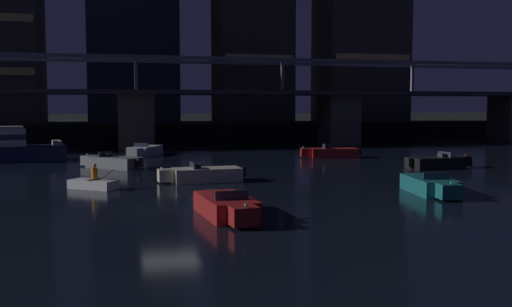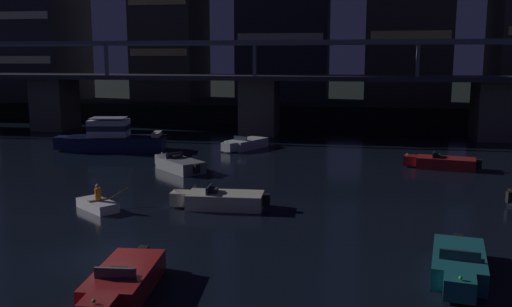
{
  "view_description": "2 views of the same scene",
  "coord_description": "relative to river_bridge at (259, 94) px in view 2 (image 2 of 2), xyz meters",
  "views": [
    {
      "loc": [
        -2.44,
        -25.59,
        4.49
      ],
      "look_at": [
        7.19,
        13.04,
        1.14
      ],
      "focal_mm": 40.72,
      "sensor_mm": 36.0,
      "label": 1
    },
    {
      "loc": [
        9.26,
        -19.09,
        7.69
      ],
      "look_at": [
        3.39,
        14.6,
        1.74
      ],
      "focal_mm": 38.53,
      "sensor_mm": 36.0,
      "label": 2
    }
  ],
  "objects": [
    {
      "name": "cabin_cruiser_near_left",
      "position": [
        -10.5,
        -12.21,
        -3.07
      ],
      "size": [
        9.36,
        4.1,
        2.79
      ],
      "color": "#19234C",
      "rests_on": "ground"
    },
    {
      "name": "far_riverbank",
      "position": [
        -0.0,
        48.01,
        -3.02
      ],
      "size": [
        240.0,
        80.0,
        2.2
      ],
      "primitive_type": "cube",
      "color": "black",
      "rests_on": "ground"
    },
    {
      "name": "ground_plane",
      "position": [
        -0.0,
        -36.12,
        -4.12
      ],
      "size": [
        400.0,
        400.0,
        0.0
      ],
      "primitive_type": "plane",
      "color": "black"
    },
    {
      "name": "speedboat_near_right",
      "position": [
        15.71,
        -15.52,
        -3.71
      ],
      "size": [
        5.22,
        2.51,
        1.16
      ],
      "color": "maroon",
      "rests_on": "ground"
    },
    {
      "name": "speedboat_mid_center",
      "position": [
        2.0,
        -39.14,
        -3.71
      ],
      "size": [
        2.12,
        5.23,
        1.16
      ],
      "color": "maroon",
      "rests_on": "ground"
    },
    {
      "name": "speedboat_far_left",
      "position": [
        2.72,
        -28.24,
        -3.71
      ],
      "size": [
        5.22,
        2.01,
        1.16
      ],
      "color": "beige",
      "rests_on": "ground"
    },
    {
      "name": "speedboat_mid_right",
      "position": [
        13.2,
        -35.63,
        -3.71
      ],
      "size": [
        2.42,
        5.23,
        1.16
      ],
      "color": "#196066",
      "rests_on": "ground"
    },
    {
      "name": "speedboat_mid_left",
      "position": [
        -2.44,
        -19.3,
        -3.71
      ],
      "size": [
        4.48,
        4.29,
        1.16
      ],
      "color": "gray",
      "rests_on": "ground"
    },
    {
      "name": "dinghy_with_paddler",
      "position": [
        -3.46,
        -29.68,
        -3.85
      ],
      "size": [
        2.74,
        2.68,
        1.36
      ],
      "color": "silver",
      "rests_on": "ground"
    },
    {
      "name": "speedboat_far_center",
      "position": [
        0.34,
        -9.48,
        -3.71
      ],
      "size": [
        3.42,
        4.93,
        1.16
      ],
      "color": "silver",
      "rests_on": "ground"
    },
    {
      "name": "river_bridge",
      "position": [
        0.0,
        0.0,
        0.0
      ],
      "size": [
        96.47,
        6.4,
        9.38
      ],
      "color": "#605B51",
      "rests_on": "ground"
    }
  ]
}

